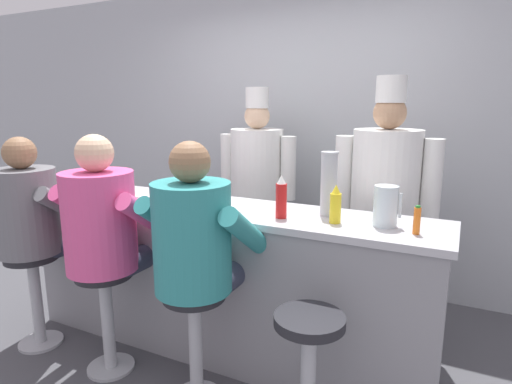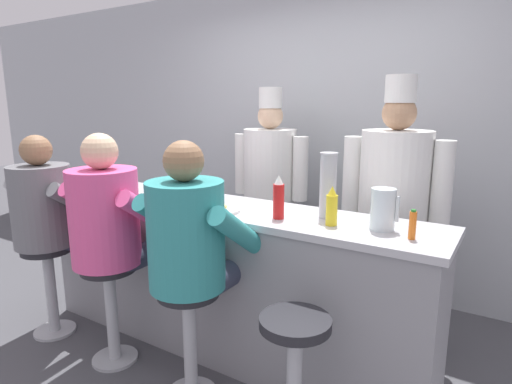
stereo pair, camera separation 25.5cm
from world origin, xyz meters
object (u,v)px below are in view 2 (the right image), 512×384
ketchup_bottle_red (279,198)px  cook_in_whites_near (270,183)px  coffee_mug_tan (177,189)px  diner_seated_teal (191,242)px  coffee_mug_blue (94,180)px  cook_in_whites_far (393,202)px  diner_seated_pink (110,223)px  diner_seated_grey (47,212)px  empty_stool_round (294,361)px  mustard_bottle_yellow (332,207)px  cereal_bowl (153,196)px  cup_stack_steel (328,185)px  breakfast_plate (218,209)px  hot_sauce_bottle_orange (413,225)px  water_pitcher_clear (383,209)px

ketchup_bottle_red → cook_in_whites_near: size_ratio=0.14×
coffee_mug_tan → diner_seated_teal: diner_seated_teal is taller
coffee_mug_blue → cook_in_whites_far: (2.15, 0.70, -0.05)m
coffee_mug_blue → coffee_mug_tan: 0.80m
coffee_mug_blue → coffee_mug_tan: coffee_mug_blue is taller
diner_seated_pink → cook_in_whites_far: (1.41, 1.16, 0.08)m
coffee_mug_blue → diner_seated_grey: size_ratio=0.10×
empty_stool_round → diner_seated_teal: bearing=176.9°
mustard_bottle_yellow → cereal_bowl: size_ratio=1.47×
coffee_mug_blue → empty_stool_round: size_ratio=0.22×
cup_stack_steel → cook_in_whites_near: bearing=135.6°
diner_seated_grey → cup_stack_steel: bearing=16.7°
cereal_bowl → coffee_mug_tan: bearing=77.8°
breakfast_plate → diner_seated_teal: size_ratio=0.19×
cup_stack_steel → cook_in_whites_far: 0.67m
mustard_bottle_yellow → empty_stool_round: size_ratio=0.32×
coffee_mug_tan → cup_stack_steel: size_ratio=0.35×
coffee_mug_blue → diner_seated_teal: 1.47m
breakfast_plate → cook_in_whites_far: bearing=45.3°
cup_stack_steel → ketchup_bottle_red: bearing=-143.0°
ketchup_bottle_red → diner_seated_grey: diner_seated_grey is taller
cook_in_whites_near → cook_in_whites_far: 1.12m
hot_sauce_bottle_orange → breakfast_plate: 1.11m
ketchup_bottle_red → mustard_bottle_yellow: (0.31, 0.03, -0.02)m
water_pitcher_clear → breakfast_plate: 0.96m
mustard_bottle_yellow → coffee_mug_tan: bearing=173.5°
water_pitcher_clear → diner_seated_teal: size_ratio=0.15×
cup_stack_steel → empty_stool_round: (0.10, -0.59, -0.74)m
cook_in_whites_near → water_pitcher_clear: bearing=-37.6°
diner_seated_grey → diner_seated_teal: (1.30, 0.00, 0.01)m
coffee_mug_tan → cup_stack_steel: (1.14, -0.00, 0.15)m
hot_sauce_bottle_orange → diner_seated_grey: (-2.35, -0.40, -0.17)m
ketchup_bottle_red → cook_in_whites_near: (-0.65, 1.03, -0.15)m
breakfast_plate → empty_stool_round: bearing=-26.9°
coffee_mug_tan → empty_stool_round: coffee_mug_tan is taller
cup_stack_steel → diner_seated_pink: bearing=-155.2°
ketchup_bottle_red → diner_seated_teal: (-0.32, -0.38, -0.20)m
water_pitcher_clear → coffee_mug_blue: water_pitcher_clear is taller
hot_sauce_bottle_orange → water_pitcher_clear: size_ratio=0.67×
diner_seated_grey → breakfast_plate: bearing=14.8°
ketchup_bottle_red → hot_sauce_bottle_orange: ketchup_bottle_red is taller
coffee_mug_tan → cook_in_whites_near: bearing=73.0°
ketchup_bottle_red → cereal_bowl: 0.96m
coffee_mug_blue → hot_sauce_bottle_orange: bearing=-1.5°
mustard_bottle_yellow → cup_stack_steel: 0.18m
coffee_mug_blue → diner_seated_teal: bearing=-18.5°
water_pitcher_clear → diner_seated_grey: bearing=-167.6°
breakfast_plate → cup_stack_steel: cup_stack_steel is taller
breakfast_plate → cereal_bowl: breakfast_plate is taller
water_pitcher_clear → empty_stool_round: water_pitcher_clear is taller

